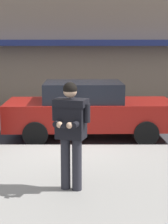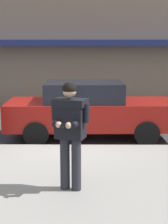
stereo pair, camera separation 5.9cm
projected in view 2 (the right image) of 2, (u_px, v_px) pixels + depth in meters
name	position (u px, v px, depth m)	size (l,w,h in m)	color
ground_plane	(63.00, 148.00, 9.29)	(80.00, 80.00, 0.00)	#3D3D42
sidewalk	(111.00, 189.00, 6.46)	(32.00, 5.30, 0.14)	gray
curb_paint_line	(103.00, 147.00, 9.33)	(28.00, 0.12, 0.01)	silver
parked_sedan_mid	(89.00, 109.00, 10.17)	(4.54, 2.01, 1.54)	maroon
man_texting_on_phone	(70.00, 124.00, 6.07)	(0.62, 0.64, 1.81)	#23232B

